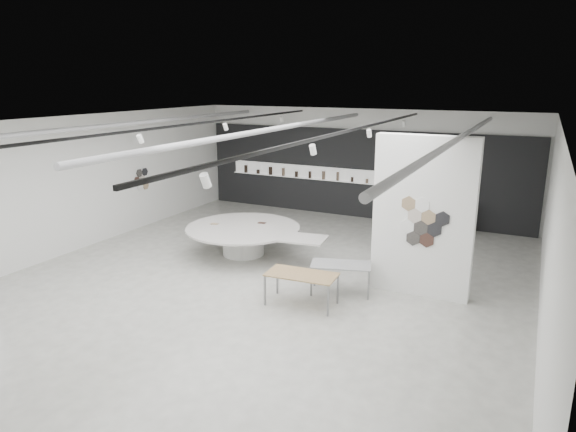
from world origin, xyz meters
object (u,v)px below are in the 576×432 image
at_px(display_island, 245,237).
at_px(sample_table_stone, 341,266).
at_px(kitchen_counter, 445,216).
at_px(partition_column, 423,217).
at_px(sample_table_wood, 302,276).

distance_m(display_island, sample_table_stone, 3.58).
bearing_deg(kitchen_counter, partition_column, -82.59).
height_order(display_island, sample_table_stone, display_island).
bearing_deg(display_island, partition_column, -13.71).
height_order(partition_column, sample_table_wood, partition_column).
height_order(sample_table_wood, kitchen_counter, kitchen_counter).
relative_size(partition_column, kitchen_counter, 2.09).
bearing_deg(sample_table_wood, sample_table_stone, 61.70).
bearing_deg(display_island, sample_table_stone, -29.03).
xyz_separation_m(sample_table_stone, kitchen_counter, (1.22, 6.29, -0.15)).
relative_size(partition_column, sample_table_wood, 2.32).
xyz_separation_m(display_island, sample_table_wood, (2.79, -2.31, 0.13)).
xyz_separation_m(partition_column, kitchen_counter, (-0.39, 5.52, -1.32)).
relative_size(display_island, sample_table_wood, 2.78).
bearing_deg(display_island, sample_table_wood, -46.86).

